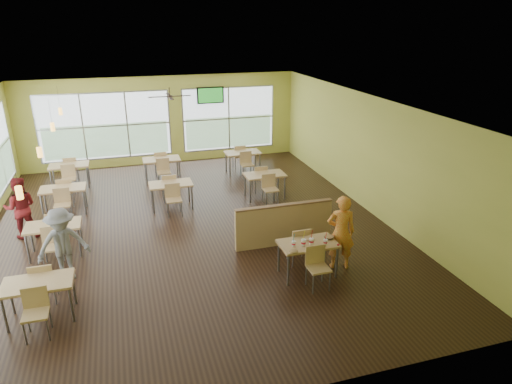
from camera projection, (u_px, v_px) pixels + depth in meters
room at (188, 170)px, 11.32m from camera, size 12.00×12.04×3.20m
window_bays at (82, 150)px, 13.40m from camera, size 9.24×10.24×2.38m
main_table at (308, 248)px, 9.53m from camera, size 1.22×1.52×0.87m
half_wall_divider at (284, 224)px, 10.87m from camera, size 2.40×0.14×1.04m
dining_tables at (143, 187)px, 12.92m from camera, size 6.92×8.72×0.87m
pendant_lights at (46, 139)px, 10.76m from camera, size 0.11×7.31×0.86m
ceiling_fan at (170, 96)px, 13.52m from camera, size 1.25×1.25×0.29m
tv_backwall at (210, 95)px, 16.77m from camera, size 1.00×0.07×0.60m
man_plaid at (341, 232)px, 9.74m from camera, size 0.70×0.55×1.68m
patron_maroon at (20, 208)px, 11.15m from camera, size 0.79×0.63×1.56m
patron_grey at (63, 245)px, 9.31m from camera, size 1.14×0.81×1.59m
cup_blue at (294, 244)px, 9.32m from camera, size 0.09×0.09×0.31m
cup_yellow at (304, 242)px, 9.34m from camera, size 0.11×0.11×0.38m
cup_red_near at (311, 241)px, 9.40m from camera, size 0.10×0.10×0.36m
cup_red_far at (325, 242)px, 9.38m from camera, size 0.09×0.09×0.32m
food_basket at (329, 237)px, 9.67m from camera, size 0.22×0.22×0.05m
ketchup_cup at (338, 245)px, 9.39m from camera, size 0.05×0.05×0.02m
wrapper_left at (294, 251)px, 9.10m from camera, size 0.18×0.16×0.05m
wrapper_mid at (310, 239)px, 9.60m from camera, size 0.22×0.20×0.05m
wrapper_right at (322, 247)px, 9.26m from camera, size 0.16×0.14×0.04m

